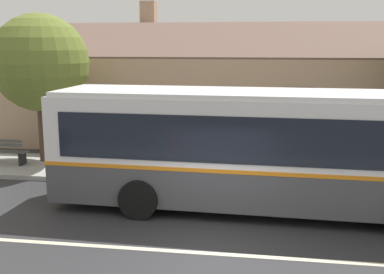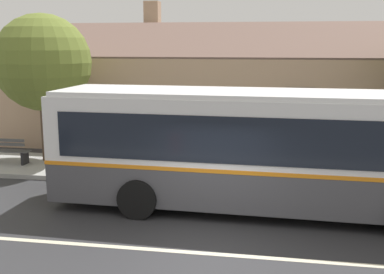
{
  "view_description": "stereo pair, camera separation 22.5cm",
  "coord_description": "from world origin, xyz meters",
  "px_view_note": "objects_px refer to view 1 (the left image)",
  "views": [
    {
      "loc": [
        1.11,
        -9.33,
        4.34
      ],
      "look_at": [
        -0.9,
        3.68,
        1.74
      ],
      "focal_mm": 45.0,
      "sensor_mm": 36.0,
      "label": 1
    },
    {
      "loc": [
        1.33,
        -9.29,
        4.34
      ],
      "look_at": [
        -0.9,
        3.68,
        1.74
      ],
      "focal_mm": 45.0,
      "sensor_mm": 36.0,
      "label": 2
    }
  ],
  "objects_px": {
    "transit_bus": "(264,147)",
    "bench_by_building": "(3,153)",
    "bench_down_street": "(99,159)",
    "street_tree_secondary": "(40,63)"
  },
  "relations": [
    {
      "from": "transit_bus",
      "to": "bench_by_building",
      "type": "relative_size",
      "value": 6.66
    },
    {
      "from": "bench_down_street",
      "to": "bench_by_building",
      "type": "bearing_deg",
      "value": 173.02
    },
    {
      "from": "transit_bus",
      "to": "bench_down_street",
      "type": "relative_size",
      "value": 5.92
    },
    {
      "from": "bench_by_building",
      "to": "bench_down_street",
      "type": "relative_size",
      "value": 0.89
    },
    {
      "from": "bench_by_building",
      "to": "street_tree_secondary",
      "type": "relative_size",
      "value": 0.31
    },
    {
      "from": "street_tree_secondary",
      "to": "transit_bus",
      "type": "bearing_deg",
      "value": -25.13
    },
    {
      "from": "transit_bus",
      "to": "bench_by_building",
      "type": "height_order",
      "value": "transit_bus"
    },
    {
      "from": "transit_bus",
      "to": "bench_down_street",
      "type": "xyz_separation_m",
      "value": [
        -5.33,
        2.4,
        -1.1
      ]
    },
    {
      "from": "bench_down_street",
      "to": "street_tree_secondary",
      "type": "distance_m",
      "value": 4.1
    },
    {
      "from": "transit_bus",
      "to": "bench_down_street",
      "type": "height_order",
      "value": "transit_bus"
    }
  ]
}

